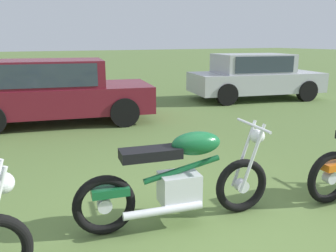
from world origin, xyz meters
TOP-DOWN VIEW (x-y plane):
  - ground_plane at (0.00, 0.00)m, footprint 120.00×120.00m
  - motorcycle_green at (-0.07, 0.37)m, footprint 2.10×0.69m
  - car_burgundy at (-0.31, 5.67)m, footprint 4.37×2.59m
  - car_silver at (5.86, 6.10)m, footprint 4.36×2.54m

SIDE VIEW (x-z plane):
  - ground_plane at x=0.00m, z-range 0.00..0.00m
  - motorcycle_green at x=-0.07m, z-range -0.02..0.99m
  - car_silver at x=5.86m, z-range 0.08..1.51m
  - car_burgundy at x=-0.31m, z-range 0.08..1.51m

